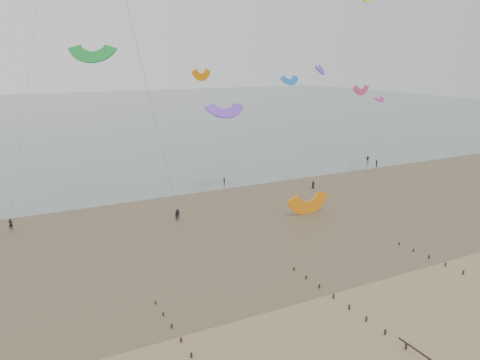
# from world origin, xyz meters

# --- Properties ---
(ground) EXTENTS (500.00, 500.00, 0.00)m
(ground) POSITION_xyz_m (0.00, 0.00, 0.00)
(ground) COLOR brown
(ground) RESTS_ON ground
(sea_and_shore) EXTENTS (500.00, 665.00, 0.03)m
(sea_and_shore) POSITION_xyz_m (-4.08, 34.40, 0.01)
(sea_and_shore) COLOR #475654
(sea_and_shore) RESTS_ON ground
(kitesurfer_lead) EXTENTS (0.75, 0.59, 1.82)m
(kitesurfer_lead) POSITION_xyz_m (-27.05, 44.41, 0.91)
(kitesurfer_lead) COLOR black
(kitesurfer_lead) RESTS_ON ground
(kitesurfers) EXTENTS (100.31, 20.51, 1.82)m
(kitesurfers) POSITION_xyz_m (18.48, 46.44, 0.83)
(kitesurfers) COLOR black
(kitesurfers) RESTS_ON ground
(grounded_kite) EXTENTS (7.45, 5.95, 3.95)m
(grounded_kite) POSITION_xyz_m (18.71, 29.60, 0.00)
(grounded_kite) COLOR orange
(grounded_kite) RESTS_ON ground
(kites_airborne) EXTENTS (228.22, 118.78, 42.23)m
(kites_airborne) POSITION_xyz_m (-9.48, 90.64, 24.64)
(kites_airborne) COLOR #13832C
(kites_airborne) RESTS_ON ground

